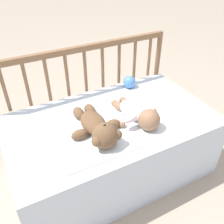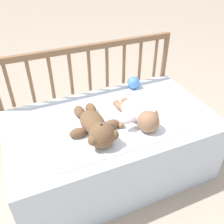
% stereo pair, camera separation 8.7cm
% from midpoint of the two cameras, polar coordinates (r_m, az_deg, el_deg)
% --- Properties ---
extents(ground_plane, '(12.00, 12.00, 0.00)m').
position_cam_midpoint_polar(ground_plane, '(1.77, 1.34, -12.82)').
color(ground_plane, tan).
extents(crib_mattress, '(1.23, 0.70, 0.43)m').
position_cam_midpoint_polar(crib_mattress, '(1.62, 1.44, -7.79)').
color(crib_mattress, silver).
rests_on(crib_mattress, ground_plane).
extents(crib_rail, '(1.23, 0.04, 0.76)m').
position_cam_midpoint_polar(crib_rail, '(1.71, -3.67, 8.27)').
color(crib_rail, brown).
rests_on(crib_rail, ground_plane).
extents(blanket, '(0.74, 0.51, 0.01)m').
position_cam_midpoint_polar(blanket, '(1.45, 1.48, -2.42)').
color(blanket, white).
rests_on(blanket, crib_mattress).
extents(teddy_bear, '(0.29, 0.41, 0.14)m').
position_cam_midpoint_polar(teddy_bear, '(1.34, -1.88, -3.40)').
color(teddy_bear, brown).
rests_on(teddy_bear, crib_mattress).
extents(baby, '(0.27, 0.38, 0.12)m').
position_cam_midpoint_polar(baby, '(1.45, 7.65, -0.57)').
color(baby, white).
rests_on(baby, crib_mattress).
extents(toy_ball, '(0.09, 0.09, 0.09)m').
position_cam_midpoint_polar(toy_ball, '(1.77, 6.36, 6.66)').
color(toy_ball, '#4C8CDB').
rests_on(toy_ball, crib_mattress).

